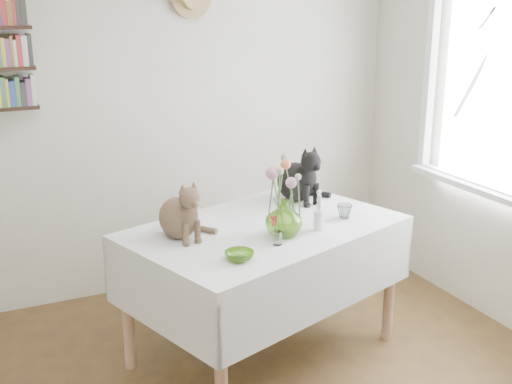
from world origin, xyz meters
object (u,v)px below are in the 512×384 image
tabby_cat (178,207)px  black_cat (296,172)px  flower_vase (284,218)px  dining_table (264,258)px

tabby_cat → black_cat: 0.94m
tabby_cat → flower_vase: bearing=-36.5°
black_cat → tabby_cat: bearing=-172.6°
tabby_cat → black_cat: (0.89, 0.31, 0.02)m
tabby_cat → flower_vase: (0.52, -0.23, -0.06)m
dining_table → flower_vase: 0.36m
tabby_cat → black_cat: black_cat is taller
dining_table → black_cat: 0.65m
dining_table → flower_vase: bearing=-82.9°
tabby_cat → flower_vase: 0.57m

